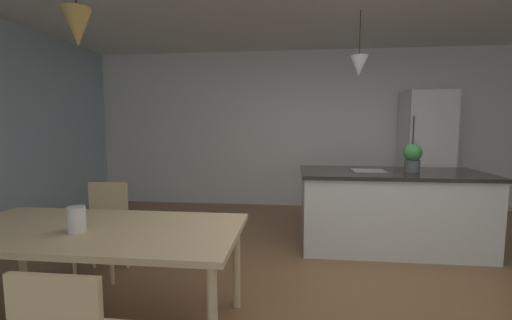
# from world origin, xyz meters

# --- Properties ---
(ground_plane) EXTENTS (10.00, 8.40, 0.04)m
(ground_plane) POSITION_xyz_m (0.00, 0.00, -0.02)
(ground_plane) COLOR brown
(wall_back_kitchen) EXTENTS (10.00, 0.12, 2.70)m
(wall_back_kitchen) POSITION_xyz_m (0.00, 3.26, 1.35)
(wall_back_kitchen) COLOR silver
(wall_back_kitchen) RESTS_ON ground_plane
(dining_table) EXTENTS (1.99, 0.95, 0.73)m
(dining_table) POSITION_xyz_m (-1.90, -0.60, 0.67)
(dining_table) COLOR #D1B284
(dining_table) RESTS_ON ground_plane
(chair_far_left) EXTENTS (0.43, 0.43, 0.87)m
(chair_far_left) POSITION_xyz_m (-2.35, 0.24, 0.47)
(chair_far_left) COLOR tan
(chair_far_left) RESTS_ON ground_plane
(kitchen_island) EXTENTS (2.06, 0.95, 0.91)m
(kitchen_island) POSITION_xyz_m (0.57, 1.26, 0.46)
(kitchen_island) COLOR silver
(kitchen_island) RESTS_ON ground_plane
(refrigerator) EXTENTS (0.69, 0.67, 1.95)m
(refrigerator) POSITION_xyz_m (1.53, 2.86, 0.98)
(refrigerator) COLOR silver
(refrigerator) RESTS_ON ground_plane
(pendant_over_table) EXTENTS (0.18, 0.18, 0.77)m
(pendant_over_table) POSITION_xyz_m (-1.93, -0.62, 2.05)
(pendant_over_table) COLOR black
(pendant_over_island_main) EXTENTS (0.20, 0.20, 0.72)m
(pendant_over_island_main) POSITION_xyz_m (0.17, 1.26, 2.09)
(pendant_over_island_main) COLOR black
(potted_plant_on_island) EXTENTS (0.20, 0.20, 0.32)m
(potted_plant_on_island) POSITION_xyz_m (0.79, 1.26, 1.07)
(potted_plant_on_island) COLOR #4C4C51
(potted_plant_on_island) RESTS_ON kitchen_island
(vase_on_dining_table) EXTENTS (0.11, 0.11, 0.17)m
(vase_on_dining_table) POSITION_xyz_m (-1.96, -0.69, 0.82)
(vase_on_dining_table) COLOR silver
(vase_on_dining_table) RESTS_ON dining_table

